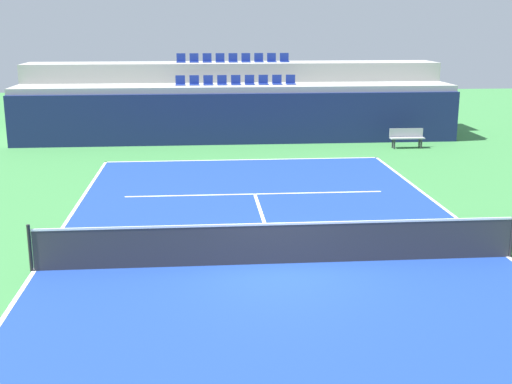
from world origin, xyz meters
TOP-DOWN VIEW (x-y plane):
  - ground_plane at (0.00, 0.00)m, footprint 80.00×80.00m
  - court_surface at (0.00, 0.00)m, footprint 11.00×24.00m
  - baseline_far at (0.00, 11.95)m, footprint 11.00×0.10m
  - sideline_left at (-5.45, 0.00)m, footprint 0.10×24.00m
  - sideline_right at (5.45, 0.00)m, footprint 0.10×24.00m
  - service_line_far at (0.00, 6.40)m, footprint 8.26×0.10m
  - centre_service_line at (0.00, 3.20)m, footprint 0.10×6.40m
  - back_wall at (0.00, 15.57)m, footprint 20.29×0.30m
  - stands_tier_lower at (0.00, 16.92)m, footprint 20.29×2.40m
  - stands_tier_upper at (0.00, 19.32)m, footprint 20.29×2.40m
  - seating_row_lower at (-0.00, 17.02)m, footprint 5.58×0.44m
  - seating_row_upper at (-0.00, 19.42)m, footprint 5.58×0.44m
  - tennis_net at (0.00, 0.00)m, footprint 11.08×0.08m
  - player_bench at (7.33, 14.03)m, footprint 1.50×0.40m

SIDE VIEW (x-z plane):
  - ground_plane at x=0.00m, z-range 0.00..0.00m
  - court_surface at x=0.00m, z-range 0.00..0.01m
  - baseline_far at x=0.00m, z-range 0.01..0.01m
  - sideline_left at x=-5.45m, z-range 0.01..0.01m
  - sideline_right at x=5.45m, z-range 0.01..0.01m
  - service_line_far at x=0.00m, z-range 0.01..0.01m
  - centre_service_line at x=0.00m, z-range 0.01..0.01m
  - player_bench at x=7.33m, z-range 0.08..0.93m
  - tennis_net at x=0.00m, z-range -0.03..1.04m
  - back_wall at x=0.00m, z-range 0.00..2.29m
  - stands_tier_lower at x=0.00m, z-range 0.00..2.55m
  - stands_tier_upper at x=0.00m, z-range 0.00..3.45m
  - seating_row_lower at x=0.00m, z-range 2.46..2.90m
  - seating_row_upper at x=0.00m, z-range 3.35..3.79m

